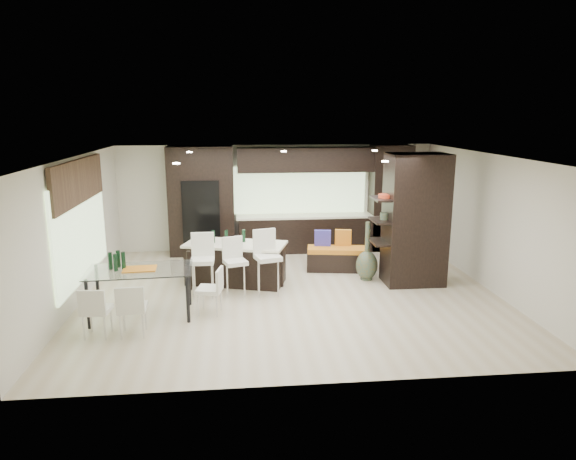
{
  "coord_description": "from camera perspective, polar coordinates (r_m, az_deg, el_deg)",
  "views": [
    {
      "loc": [
        -1.03,
        -9.56,
        3.48
      ],
      "look_at": [
        0.0,
        0.6,
        1.15
      ],
      "focal_mm": 32.0,
      "sensor_mm": 36.0,
      "label": 1
    }
  ],
  "objects": [
    {
      "name": "chair_end",
      "position": [
        9.23,
        -8.72,
        -6.9
      ],
      "size": [
        0.49,
        0.49,
        0.77
      ],
      "primitive_type": "cube",
      "rotation": [
        0.0,
        0.0,
        1.37
      ],
      "color": "silver",
      "rests_on": "ground"
    },
    {
      "name": "stool_mid",
      "position": [
        10.05,
        -5.83,
        -4.71
      ],
      "size": [
        0.51,
        0.51,
        0.92
      ],
      "primitive_type": "cube",
      "rotation": [
        0.0,
        0.0,
        0.31
      ],
      "color": "silver",
      "rests_on": "ground"
    },
    {
      "name": "window_back",
      "position": [
        13.26,
        1.34,
        4.49
      ],
      "size": [
        3.4,
        0.04,
        1.2
      ],
      "primitive_type": "cube",
      "color": "#B2D199",
      "rests_on": "back_wall"
    },
    {
      "name": "right_wall",
      "position": [
        11.01,
        21.53,
        0.79
      ],
      "size": [
        0.02,
        7.0,
        2.7
      ],
      "primitive_type": "cube",
      "color": "beige",
      "rests_on": "ground"
    },
    {
      "name": "kitchen_island",
      "position": [
        10.77,
        -5.84,
        -3.69
      ],
      "size": [
        2.21,
        1.44,
        0.85
      ],
      "primitive_type": "cube",
      "rotation": [
        0.0,
        0.0,
        -0.3
      ],
      "color": "black",
      "rests_on": "ground"
    },
    {
      "name": "stool_left",
      "position": [
        10.04,
        -9.43,
        -4.6
      ],
      "size": [
        0.45,
        0.45,
        1.0
      ],
      "primitive_type": "cube",
      "rotation": [
        0.0,
        0.0,
        -0.02
      ],
      "color": "silver",
      "rests_on": "ground"
    },
    {
      "name": "ceiling_spots",
      "position": [
        9.89,
        0.21,
        8.22
      ],
      "size": [
        4.0,
        3.0,
        0.02
      ],
      "primitive_type": "cube",
      "color": "white",
      "rests_on": "ceiling"
    },
    {
      "name": "stone_accent",
      "position": [
        10.25,
        -22.26,
        5.01
      ],
      "size": [
        0.08,
        3.0,
        0.8
      ],
      "primitive_type": "cube",
      "color": "brown",
      "rests_on": "left_wall"
    },
    {
      "name": "stool_right",
      "position": [
        10.02,
        -2.24,
        -4.36
      ],
      "size": [
        0.56,
        0.56,
        1.03
      ],
      "primitive_type": "cube",
      "rotation": [
        0.0,
        0.0,
        0.27
      ],
      "color": "silver",
      "rests_on": "ground"
    },
    {
      "name": "back_wall",
      "position": [
        13.27,
        -1.26,
        3.62
      ],
      "size": [
        8.0,
        0.02,
        2.7
      ],
      "primitive_type": "cube",
      "color": "beige",
      "rests_on": "ground"
    },
    {
      "name": "bench",
      "position": [
        11.67,
        5.52,
        -3.2
      ],
      "size": [
        1.44,
        0.74,
        0.53
      ],
      "primitive_type": "cube",
      "rotation": [
        0.0,
        0.0,
        -0.16
      ],
      "color": "black",
      "rests_on": "ground"
    },
    {
      "name": "ground",
      "position": [
        10.22,
        0.34,
        -7.05
      ],
      "size": [
        8.0,
        8.0,
        0.0
      ],
      "primitive_type": "plane",
      "color": "#C3B495",
      "rests_on": "ground"
    },
    {
      "name": "back_cabinetry",
      "position": [
        13.0,
        1.05,
        3.42
      ],
      "size": [
        6.8,
        0.68,
        2.7
      ],
      "primitive_type": "cube",
      "color": "black",
      "rests_on": "ground"
    },
    {
      "name": "refrigerator",
      "position": [
        12.96,
        -9.53,
        1.42
      ],
      "size": [
        0.9,
        0.68,
        1.9
      ],
      "primitive_type": "cube",
      "color": "black",
      "rests_on": "ground"
    },
    {
      "name": "dining_table",
      "position": [
        9.35,
        -15.98,
        -6.72
      ],
      "size": [
        1.83,
        1.1,
        0.85
      ],
      "primitive_type": "cube",
      "rotation": [
        0.0,
        0.0,
        0.06
      ],
      "color": "white",
      "rests_on": "ground"
    },
    {
      "name": "left_wall",
      "position": [
        10.23,
        -22.52,
        -0.16
      ],
      "size": [
        0.02,
        7.0,
        2.7
      ],
      "primitive_type": "cube",
      "color": "beige",
      "rests_on": "ground"
    },
    {
      "name": "floor_vase",
      "position": [
        11.0,
        8.79,
        -2.32
      ],
      "size": [
        0.59,
        0.59,
        1.26
      ],
      "primitive_type": null,
      "rotation": [
        0.0,
        0.0,
        0.36
      ],
      "color": "#44523A",
      "rests_on": "ground"
    },
    {
      "name": "window_left",
      "position": [
        10.41,
        -22.0,
        0.1
      ],
      "size": [
        0.04,
        3.2,
        1.9
      ],
      "primitive_type": "cube",
      "color": "#B2D199",
      "rests_on": "left_wall"
    },
    {
      "name": "chair_far",
      "position": [
        8.77,
        -20.47,
        -8.67
      ],
      "size": [
        0.45,
        0.45,
        0.77
      ],
      "primitive_type": "cube",
      "rotation": [
        0.0,
        0.0,
        -0.08
      ],
      "color": "silver",
      "rests_on": "ground"
    },
    {
      "name": "ceiling",
      "position": [
        9.64,
        0.36,
        8.21
      ],
      "size": [
        8.0,
        7.0,
        0.02
      ],
      "primitive_type": "cube",
      "color": "white",
      "rests_on": "ground"
    },
    {
      "name": "partition_column",
      "position": [
        10.81,
        13.96,
        1.11
      ],
      "size": [
        1.2,
        0.8,
        2.7
      ],
      "primitive_type": "cube",
      "color": "black",
      "rests_on": "ground"
    },
    {
      "name": "chair_near",
      "position": [
        8.63,
        -16.88,
        -8.64
      ],
      "size": [
        0.46,
        0.46,
        0.8
      ],
      "primitive_type": "cube",
      "rotation": [
        0.0,
        0.0,
        0.05
      ],
      "color": "silver",
      "rests_on": "ground"
    }
  ]
}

